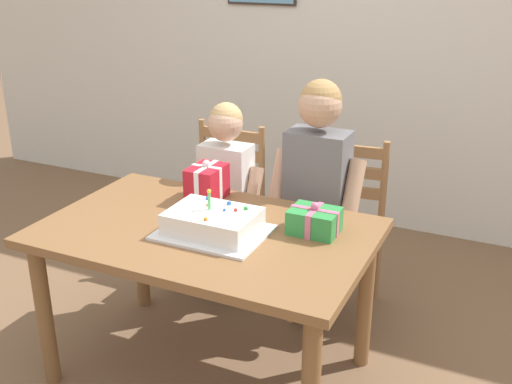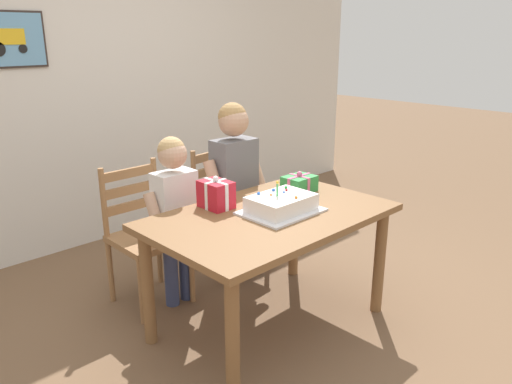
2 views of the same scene
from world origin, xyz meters
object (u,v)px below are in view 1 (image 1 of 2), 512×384
at_px(chair_left, 221,206).
at_px(child_older, 317,182).
at_px(birthday_cake, 213,223).
at_px(dining_table, 207,249).
at_px(chair_right, 340,229).
at_px(gift_box_beside_cake, 207,183).
at_px(child_younger, 226,185).
at_px(gift_box_red_large, 314,221).

bearing_deg(chair_left, child_older, -15.14).
xyz_separation_m(birthday_cake, chair_left, (-0.41, 0.82, -0.31)).
height_order(dining_table, chair_right, chair_right).
relative_size(birthday_cake, child_older, 0.34).
xyz_separation_m(dining_table, chair_right, (0.35, 0.79, -0.16)).
distance_m(gift_box_beside_cake, child_younger, 0.36).
bearing_deg(chair_right, chair_left, 179.98).
bearing_deg(child_older, gift_box_beside_cake, -143.29).
bearing_deg(child_older, chair_left, 164.86).
bearing_deg(birthday_cake, gift_box_beside_cake, 122.80).
height_order(dining_table, child_younger, child_younger).
xyz_separation_m(gift_box_red_large, child_younger, (-0.65, 0.46, -0.10)).
bearing_deg(child_younger, gift_box_red_large, -35.06).
relative_size(gift_box_beside_cake, chair_left, 0.22).
bearing_deg(gift_box_red_large, gift_box_beside_cake, 166.85).
bearing_deg(gift_box_beside_cake, chair_left, 112.02).
bearing_deg(gift_box_beside_cake, birthday_cake, -57.20).
distance_m(gift_box_beside_cake, chair_left, 0.63).
height_order(dining_table, birthday_cake, birthday_cake).
bearing_deg(chair_right, dining_table, -114.11).
bearing_deg(chair_left, birthday_cake, -63.43).
distance_m(birthday_cake, child_older, 0.69).
bearing_deg(dining_table, gift_box_beside_cake, 118.07).
bearing_deg(dining_table, child_older, 66.01).
bearing_deg(child_older, chair_right, 65.47).
relative_size(gift_box_beside_cake, child_older, 0.16).
distance_m(chair_left, child_older, 0.72).
bearing_deg(birthday_cake, chair_right, 69.96).
bearing_deg(gift_box_red_large, chair_right, 96.82).
bearing_deg(gift_box_beside_cake, dining_table, -61.93).
bearing_deg(gift_box_red_large, chair_left, 141.25).
distance_m(gift_box_beside_cake, child_older, 0.54).
relative_size(chair_left, child_older, 0.72).
height_order(chair_right, child_younger, child_younger).
bearing_deg(chair_left, gift_box_beside_cake, -67.98).
xyz_separation_m(chair_right, child_older, (-0.08, -0.17, 0.31)).
height_order(dining_table, chair_left, chair_left).
bearing_deg(dining_table, child_younger, 110.14).
bearing_deg(child_older, gift_box_red_large, -71.53).
distance_m(gift_box_red_large, chair_right, 0.71).
relative_size(gift_box_red_large, child_younger, 0.18).
relative_size(gift_box_red_large, child_older, 0.16).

